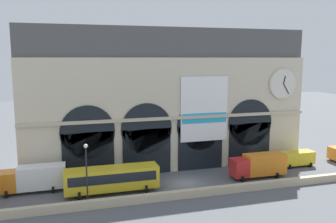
{
  "coord_description": "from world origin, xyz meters",
  "views": [
    {
      "loc": [
        -14.03,
        -40.53,
        15.84
      ],
      "look_at": [
        -0.89,
        5.0,
        8.6
      ],
      "focal_mm": 37.46,
      "sensor_mm": 36.0,
      "label": 1
    }
  ],
  "objects_px": {
    "box_truck_west": "(34,178)",
    "bus_midwest": "(112,178)",
    "street_lamp_quayside": "(86,167)",
    "van_east": "(296,158)",
    "box_truck_mideast": "(259,165)"
  },
  "relations": [
    {
      "from": "van_east",
      "to": "street_lamp_quayside",
      "type": "relative_size",
      "value": 0.75
    },
    {
      "from": "bus_midwest",
      "to": "street_lamp_quayside",
      "type": "bearing_deg",
      "value": -134.6
    },
    {
      "from": "box_truck_west",
      "to": "bus_midwest",
      "type": "distance_m",
      "value": 9.38
    },
    {
      "from": "van_east",
      "to": "box_truck_west",
      "type": "bearing_deg",
      "value": 179.91
    },
    {
      "from": "van_east",
      "to": "box_truck_mideast",
      "type": "bearing_deg",
      "value": -160.73
    },
    {
      "from": "box_truck_west",
      "to": "van_east",
      "type": "bearing_deg",
      "value": -0.09
    },
    {
      "from": "box_truck_west",
      "to": "bus_midwest",
      "type": "relative_size",
      "value": 0.68
    },
    {
      "from": "street_lamp_quayside",
      "to": "van_east",
      "type": "bearing_deg",
      "value": 11.12
    },
    {
      "from": "bus_midwest",
      "to": "street_lamp_quayside",
      "type": "height_order",
      "value": "street_lamp_quayside"
    },
    {
      "from": "street_lamp_quayside",
      "to": "box_truck_west",
      "type": "bearing_deg",
      "value": 134.1
    },
    {
      "from": "box_truck_west",
      "to": "box_truck_mideast",
      "type": "height_order",
      "value": "same"
    },
    {
      "from": "box_truck_west",
      "to": "street_lamp_quayside",
      "type": "relative_size",
      "value": 1.09
    },
    {
      "from": "bus_midwest",
      "to": "van_east",
      "type": "distance_m",
      "value": 27.66
    },
    {
      "from": "box_truck_mideast",
      "to": "van_east",
      "type": "height_order",
      "value": "box_truck_mideast"
    },
    {
      "from": "box_truck_west",
      "to": "street_lamp_quayside",
      "type": "height_order",
      "value": "street_lamp_quayside"
    }
  ]
}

